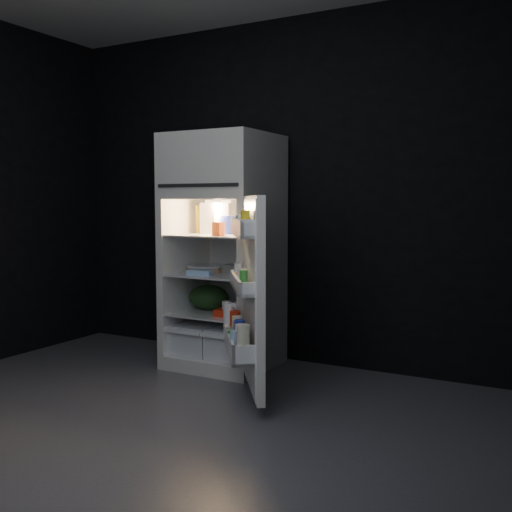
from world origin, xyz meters
The scene contains 17 objects.
floor centered at (0.00, 0.00, 0.00)m, with size 4.00×3.40×0.00m, color #58585D.
wall_back centered at (0.00, 1.70, 1.35)m, with size 4.00×0.00×2.70m, color black.
refrigerator centered at (-0.32, 1.32, 0.96)m, with size 0.76×0.71×1.78m.
fridge_door centered at (0.27, 0.64, 0.68)m, with size 0.58×0.70×1.22m.
milk_jug centered at (-0.42, 1.33, 1.15)m, with size 0.16×0.16×0.24m, color white.
mayo_jar centered at (-0.28, 1.30, 1.10)m, with size 0.11×0.11×0.14m, color #1C2C99.
jam_jar centered at (-0.06, 1.27, 1.09)m, with size 0.11×0.11×0.13m, color black.
amber_bottle centered at (-0.56, 1.34, 1.14)m, with size 0.08×0.08×0.22m, color gold.
small_carton centered at (-0.23, 1.09, 1.08)m, with size 0.08×0.06×0.10m, color #CD5018.
egg_carton centered at (-0.17, 1.26, 0.76)m, with size 0.28×0.10×0.07m, color gray.
pie centered at (-0.49, 1.31, 0.75)m, with size 0.29×0.29×0.04m, color tan.
flat_package centered at (-0.40, 1.09, 0.75)m, with size 0.19×0.09×0.04m, color #93B6E4.
wrapped_pkg centered at (-0.10, 1.47, 0.75)m, with size 0.12×0.10×0.05m, color beige.
produce_bag centered at (-0.47, 1.31, 0.52)m, with size 0.33×0.28×0.20m, color #193815.
yogurt_tray centered at (-0.15, 1.15, 0.45)m, with size 0.27×0.15×0.05m, color red.
small_can_red centered at (-0.13, 1.47, 0.47)m, with size 0.07×0.07×0.09m, color red.
small_can_silver centered at (-0.10, 1.39, 0.47)m, with size 0.07×0.07×0.09m, color #BABABF.
Camera 1 is at (2.10, -2.60, 1.27)m, focal length 42.00 mm.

